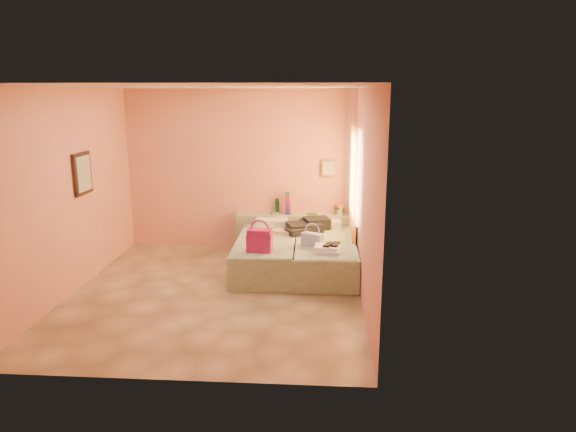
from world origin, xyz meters
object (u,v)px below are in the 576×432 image
water_bottle (277,206)px  towel_stack (328,249)px  blue_handbag (312,240)px  magenta_handbag (260,240)px  flower_vase (340,208)px  bed_right (324,255)px  green_book (312,214)px  headboard_ledge (295,232)px  bed_left (267,254)px

water_bottle → towel_stack: (0.88, -1.79, -0.23)m
blue_handbag → water_bottle: bearing=138.6°
magenta_handbag → blue_handbag: magenta_handbag is taller
magenta_handbag → blue_handbag: (0.74, 0.31, -0.07)m
flower_vase → bed_right: bearing=-103.8°
flower_vase → towel_stack: (-0.22, -1.71, -0.23)m
bed_right → green_book: green_book is taller
towel_stack → green_book: bearing=98.9°
bed_right → headboard_ledge: bearing=114.9°
bed_right → magenta_handbag: bearing=-146.0°
water_bottle → towel_stack: water_bottle is taller
magenta_handbag → green_book: bearing=72.3°
green_book → magenta_handbag: 1.84m
bed_right → water_bottle: 1.52m
headboard_ledge → flower_vase: flower_vase is taller
towel_stack → bed_right: bearing=93.7°
headboard_ledge → bed_left: size_ratio=1.02×
green_book → towel_stack: green_book is taller
magenta_handbag → blue_handbag: 0.81m
bed_left → towel_stack: size_ratio=5.71×
blue_handbag → towel_stack: 0.38m
headboard_ledge → blue_handbag: bearing=-76.6°
headboard_ledge → flower_vase: (0.79, -0.01, 0.45)m
bed_left → magenta_handbag: magenta_handbag is taller
bed_left → water_bottle: size_ratio=7.83×
bed_left → blue_handbag: size_ratio=6.42×
bed_right → green_book: bearing=100.9°
bed_left → bed_right: (0.90, -0.03, 0.00)m
water_bottle → magenta_handbag: water_bottle is taller
bed_left → water_bottle: bearing=85.8°
water_bottle → bed_left: bearing=-93.2°
green_book → flower_vase: 0.50m
water_bottle → green_book: size_ratio=1.57×
water_bottle → blue_handbag: water_bottle is taller
flower_vase → blue_handbag: bearing=-107.7°
headboard_ledge → water_bottle: 0.55m
bed_left → bed_right: same height
headboard_ledge → magenta_handbag: bearing=-103.2°
flower_vase → blue_handbag: flower_vase is taller
flower_vase → magenta_handbag: bearing=-124.7°
towel_stack → water_bottle: bearing=116.2°
bed_left → magenta_handbag: (-0.03, -0.68, 0.42)m
bed_right → green_book: (-0.22, 1.05, 0.41)m
bed_right → flower_vase: (0.26, 1.07, 0.53)m
bed_left → magenta_handbag: bearing=-93.6°
headboard_ledge → blue_handbag: blue_handbag is taller
blue_handbag → bed_right: bearing=85.9°
magenta_handbag → blue_handbag: bearing=27.8°
headboard_ledge → green_book: size_ratio=12.56×
headboard_ledge → towel_stack: bearing=-71.7°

